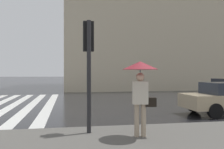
{
  "coord_description": "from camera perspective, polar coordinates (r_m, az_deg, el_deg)",
  "views": [
    {
      "loc": [
        -10.68,
        -4.43,
        1.83
      ],
      "look_at": [
        3.1,
        -6.91,
        1.73
      ],
      "focal_mm": 39.43,
      "sensor_mm": 36.0,
      "label": 1
    }
  ],
  "objects": [
    {
      "name": "traffic_signal_post",
      "position": [
        7.04,
        -5.46,
        5.21
      ],
      "size": [
        0.44,
        0.3,
        3.15
      ],
      "color": "#232326",
      "rests_on": "sidewalk_pavement"
    },
    {
      "name": "pedestrian_with_floral_umbrella",
      "position": [
        6.5,
        6.64,
        -0.73
      ],
      "size": [
        0.95,
        0.95,
        1.98
      ],
      "color": "beige",
      "rests_on": "sidewalk_pavement"
    },
    {
      "name": "haussmann_block_corner",
      "position": [
        36.1,
        11.28,
        14.2
      ],
      "size": [
        18.9,
        26.39,
        21.33
      ],
      "color": "beige",
      "rests_on": "ground_plane"
    },
    {
      "name": "zebra_crossing",
      "position": [
        15.1,
        -21.83,
        -6.58
      ],
      "size": [
        13.0,
        4.5,
        0.01
      ],
      "color": "silver",
      "rests_on": "ground_plane"
    }
  ]
}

